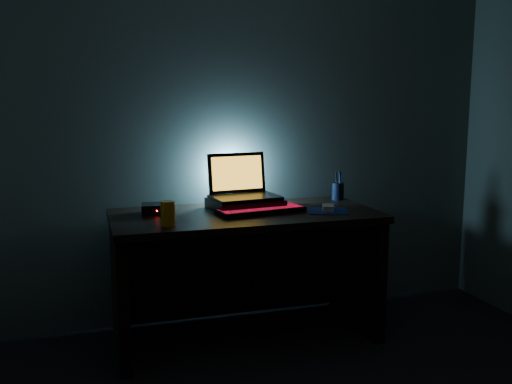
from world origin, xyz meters
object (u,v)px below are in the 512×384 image
(laptop, at_px, (242,187))
(mouse, at_px, (328,208))
(juice_glass, at_px, (168,213))
(router, at_px, (157,209))
(keyboard, at_px, (261,210))
(pen_cup, at_px, (338,191))

(laptop, relative_size, mouse, 3.84)
(juice_glass, height_order, router, juice_glass)
(keyboard, height_order, pen_cup, pen_cup)
(juice_glass, bearing_deg, mouse, 6.08)
(keyboard, bearing_deg, pen_cup, 15.23)
(mouse, distance_m, router, 0.97)
(keyboard, distance_m, router, 0.59)
(keyboard, relative_size, pen_cup, 4.79)
(mouse, bearing_deg, juice_glass, -153.06)
(mouse, xyz_separation_m, router, (-0.95, 0.22, 0.01))
(juice_glass, bearing_deg, router, 92.86)
(pen_cup, distance_m, router, 1.17)
(juice_glass, xyz_separation_m, router, (-0.02, 0.32, -0.03))
(laptop, distance_m, mouse, 0.52)
(router, bearing_deg, keyboard, -8.90)
(mouse, height_order, juice_glass, juice_glass)
(keyboard, relative_size, juice_glass, 4.13)
(laptop, xyz_separation_m, juice_glass, (-0.49, -0.36, -0.06))
(pen_cup, bearing_deg, router, -174.53)
(pen_cup, bearing_deg, mouse, -122.89)
(laptop, height_order, router, laptop)
(keyboard, bearing_deg, router, 155.27)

